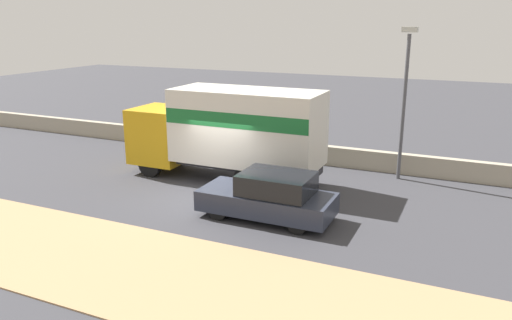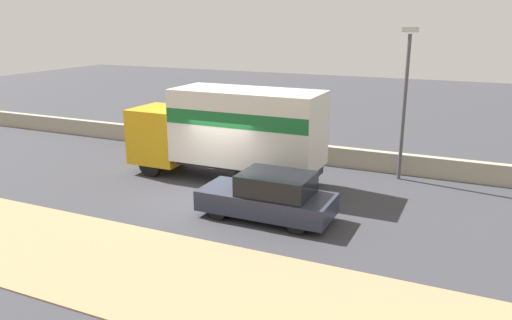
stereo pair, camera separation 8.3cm
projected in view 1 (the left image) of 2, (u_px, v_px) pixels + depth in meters
ground_plane at (209, 197)px, 17.50m from camera, size 80.00×80.00×0.00m
dirt_shoulder_foreground at (108, 261)px, 12.84m from camera, size 60.00×4.19×0.04m
stone_wall_backdrop at (271, 149)px, 22.34m from camera, size 60.00×0.35×0.82m
street_lamp at (405, 92)px, 18.60m from camera, size 0.56×0.28×5.76m
box_truck at (230, 129)px, 18.80m from camera, size 7.66×2.33×3.54m
car_hatchback at (270, 196)px, 15.44m from camera, size 4.20×1.76×1.49m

